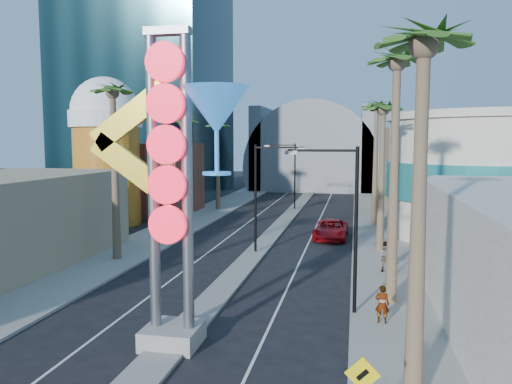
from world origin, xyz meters
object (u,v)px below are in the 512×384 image
object	(u,v)px
red_pickup	(331,229)
neon_sign	(189,165)
pedestrian_b	(385,256)
pedestrian_a	(382,304)

from	to	relation	value
red_pickup	neon_sign	bearing A→B (deg)	-98.43
neon_sign	pedestrian_b	size ratio (longest dim) A/B	6.55
neon_sign	pedestrian_a	xyz separation A→B (m)	(7.59, 3.86, -6.30)
neon_sign	red_pickup	bearing A→B (deg)	79.57
neon_sign	pedestrian_b	bearing A→B (deg)	57.68
red_pickup	pedestrian_b	bearing A→B (deg)	-68.16
pedestrian_a	neon_sign	bearing A→B (deg)	33.48
neon_sign	red_pickup	size ratio (longest dim) A/B	2.16
red_pickup	pedestrian_a	xyz separation A→B (m)	(3.23, -19.85, 0.20)
pedestrian_a	pedestrian_b	world-z (taller)	pedestrian_b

